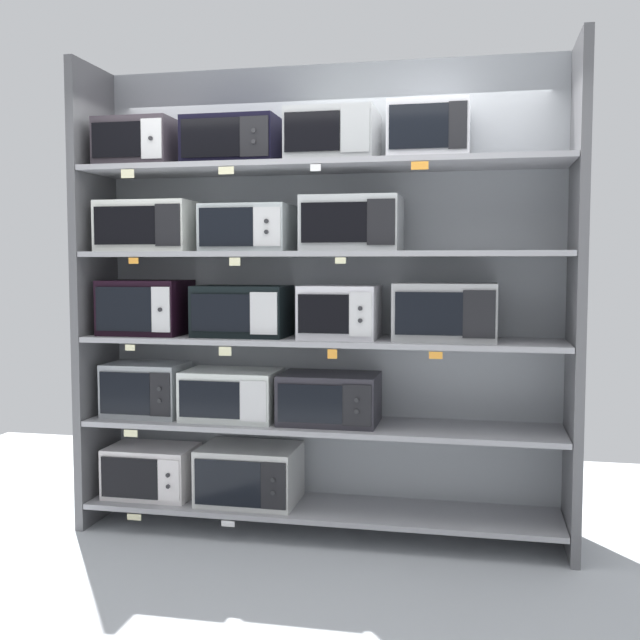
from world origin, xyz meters
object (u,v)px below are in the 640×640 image
at_px(microwave_2, 146,389).
at_px(microwave_6, 242,311).
at_px(microwave_0, 152,471).
at_px(microwave_10, 249,228).
at_px(microwave_7, 340,312).
at_px(microwave_13, 233,142).
at_px(microwave_11, 352,224).
at_px(microwave_8, 445,312).
at_px(microwave_15, 430,133).
at_px(microwave_5, 146,307).
at_px(microwave_12, 141,145).
at_px(microwave_4, 329,398).
at_px(microwave_3, 232,395).
at_px(microwave_14, 333,137).
at_px(microwave_1, 250,474).
at_px(microwave_9, 150,227).

bearing_deg(microwave_2, microwave_6, 0.03).
bearing_deg(microwave_0, microwave_10, 0.00).
distance_m(microwave_7, microwave_10, 0.70).
xyz_separation_m(microwave_2, microwave_10, (0.64, -0.00, 0.94)).
bearing_deg(microwave_2, microwave_13, 0.00).
bearing_deg(microwave_11, microwave_10, -179.96).
xyz_separation_m(microwave_8, microwave_15, (-0.09, -0.00, 0.96)).
height_order(microwave_6, microwave_11, microwave_11).
bearing_deg(microwave_5, microwave_12, 178.84).
xyz_separation_m(microwave_4, microwave_13, (-0.56, -0.00, 1.45)).
distance_m(microwave_8, microwave_15, 0.97).
relative_size(microwave_3, microwave_15, 1.28).
xyz_separation_m(microwave_5, microwave_6, (0.59, 0.00, -0.01)).
relative_size(microwave_5, microwave_14, 0.99).
distance_m(microwave_1, microwave_9, 1.55).
height_order(microwave_4, microwave_10, microwave_10).
height_order(microwave_7, microwave_13, microwave_13).
xyz_separation_m(microwave_5, microwave_7, (1.16, 0.00, -0.01)).
relative_size(microwave_2, microwave_4, 0.83).
bearing_deg(microwave_15, microwave_14, 179.98).
distance_m(microwave_8, microwave_10, 1.20).
relative_size(microwave_2, microwave_7, 1.07).
xyz_separation_m(microwave_8, microwave_10, (-1.11, -0.00, 0.46)).
bearing_deg(microwave_15, microwave_4, 179.99).
bearing_deg(microwave_6, microwave_5, -179.97).
bearing_deg(microwave_8, microwave_4, -179.99).
relative_size(microwave_3, microwave_10, 1.10).
height_order(microwave_3, microwave_7, microwave_7).
bearing_deg(microwave_3, microwave_1, -0.17).
bearing_deg(microwave_4, microwave_10, -179.97).
relative_size(microwave_7, microwave_10, 0.87).
relative_size(microwave_6, microwave_10, 1.07).
distance_m(microwave_4, microwave_11, 0.99).
distance_m(microwave_0, microwave_12, 1.93).
height_order(microwave_14, microwave_15, microwave_15).
bearing_deg(microwave_11, microwave_14, -179.96).
bearing_deg(microwave_10, microwave_8, 0.02).
bearing_deg(microwave_10, microwave_7, 0.03).
bearing_deg(microwave_7, microwave_15, -0.02).
xyz_separation_m(microwave_5, microwave_12, (-0.02, 0.00, 0.95)).
bearing_deg(microwave_5, microwave_1, -0.00).
distance_m(microwave_5, microwave_15, 1.91).
height_order(microwave_0, microwave_7, microwave_7).
bearing_deg(microwave_0, microwave_11, 0.02).
xyz_separation_m(microwave_2, microwave_8, (1.75, 0.00, 0.48)).
distance_m(microwave_1, microwave_2, 0.80).
xyz_separation_m(microwave_1, microwave_15, (1.02, 0.00, 1.92)).
bearing_deg(microwave_2, microwave_3, 0.03).
bearing_deg(microwave_12, microwave_3, -0.00).
relative_size(microwave_2, microwave_13, 0.86).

